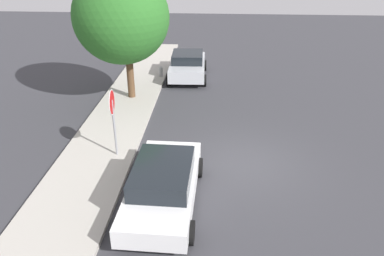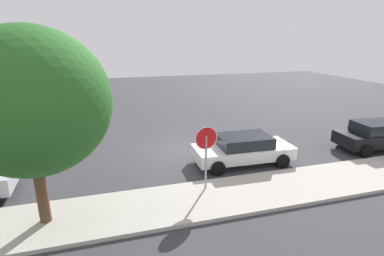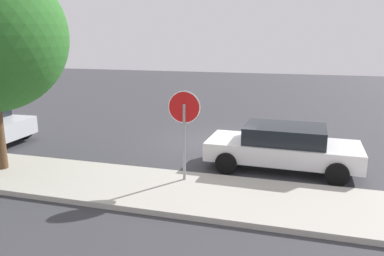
{
  "view_description": "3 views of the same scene",
  "coord_description": "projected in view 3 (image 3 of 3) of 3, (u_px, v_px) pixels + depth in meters",
  "views": [
    {
      "loc": [
        -11.28,
        1.06,
        6.99
      ],
      "look_at": [
        -0.03,
        1.79,
        1.33
      ],
      "focal_mm": 35.0,
      "sensor_mm": 36.0,
      "label": 1
    },
    {
      "loc": [
        3.45,
        14.22,
        5.69
      ],
      "look_at": [
        -0.44,
        0.84,
        1.41
      ],
      "focal_mm": 28.0,
      "sensor_mm": 36.0,
      "label": 2
    },
    {
      "loc": [
        -2.79,
        13.72,
        3.91
      ],
      "look_at": [
        0.64,
        1.82,
        0.93
      ],
      "focal_mm": 35.0,
      "sensor_mm": 36.0,
      "label": 3
    }
  ],
  "objects": [
    {
      "name": "sidewalk_curb",
      "position": [
        179.0,
        192.0,
        9.61
      ],
      "size": [
        32.0,
        2.63,
        0.14
      ],
      "primitive_type": "cube",
      "color": "#B2ADA3",
      "rests_on": "ground_plane"
    },
    {
      "name": "ground_plane",
      "position": [
        221.0,
        142.0,
        14.48
      ],
      "size": [
        60.0,
        60.0,
        0.0
      ],
      "primitive_type": "plane",
      "color": "#38383D"
    },
    {
      "name": "parked_car_white",
      "position": [
        283.0,
        146.0,
        11.36
      ],
      "size": [
        4.57,
        2.16,
        1.36
      ],
      "color": "white",
      "rests_on": "ground_plane"
    },
    {
      "name": "stop_sign",
      "position": [
        184.0,
        120.0,
        9.89
      ],
      "size": [
        0.87,
        0.09,
        2.58
      ],
      "color": "gray",
      "rests_on": "ground_plane"
    }
  ]
}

